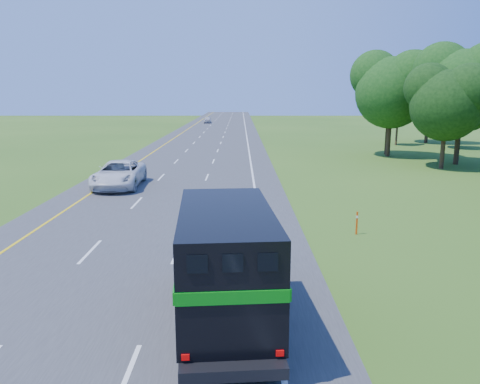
# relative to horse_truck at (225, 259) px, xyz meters

# --- Properties ---
(road) EXTENTS (15.00, 260.00, 0.04)m
(road) POSITION_rel_horse_truck_xyz_m (-4.05, 36.05, -1.88)
(road) COLOR #38383A
(road) RESTS_ON ground
(lane_markings) EXTENTS (11.15, 260.00, 0.01)m
(lane_markings) POSITION_rel_horse_truck_xyz_m (-4.05, 36.05, -1.86)
(lane_markings) COLOR yellow
(lane_markings) RESTS_ON road
(horse_truck) EXTENTS (3.05, 8.03, 3.48)m
(horse_truck) POSITION_rel_horse_truck_xyz_m (0.00, 0.00, 0.00)
(horse_truck) COLOR black
(horse_truck) RESTS_ON road
(white_suv) EXTENTS (3.28, 6.70, 1.83)m
(white_suv) POSITION_rel_horse_truck_xyz_m (-8.21, 20.17, -0.95)
(white_suv) COLOR silver
(white_suv) RESTS_ON road
(far_car) EXTENTS (1.97, 4.33, 1.44)m
(far_car) POSITION_rel_horse_truck_xyz_m (-7.15, 96.12, -1.14)
(far_car) COLOR silver
(far_car) RESTS_ON road
(delineator) EXTENTS (0.09, 0.05, 1.11)m
(delineator) POSITION_rel_horse_truck_xyz_m (5.95, 8.66, -1.31)
(delineator) COLOR #FA490D
(delineator) RESTS_ON ground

